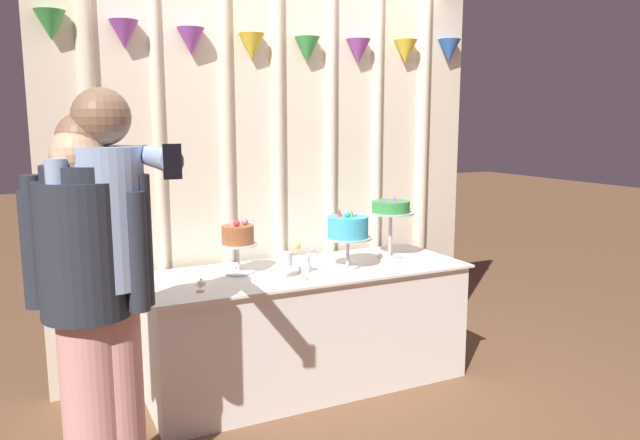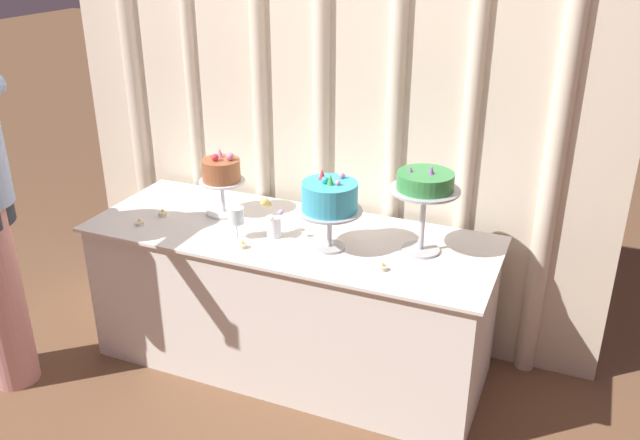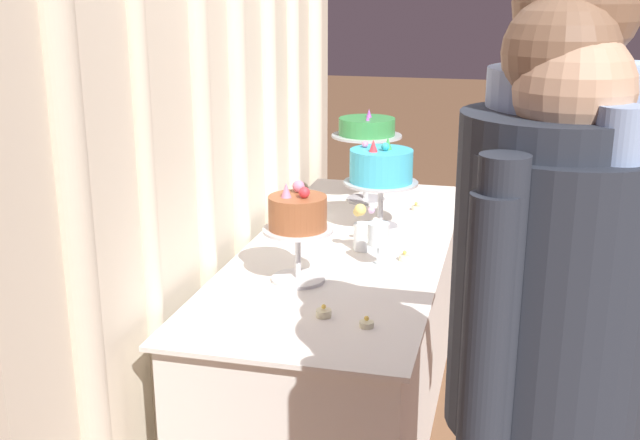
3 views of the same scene
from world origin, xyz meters
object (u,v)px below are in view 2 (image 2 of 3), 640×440
(tealight_far_left, at_px, (140,223))
(cake_display_center, at_px, (330,199))
(cake_display_rightmost, at_px, (425,188))
(tealight_near_right, at_px, (243,246))
(tealight_far_right, at_px, (383,268))
(cake_display_leftmost, at_px, (222,174))
(tealight_near_left, at_px, (163,214))
(flower_vase, at_px, (273,222))
(wine_glass, at_px, (236,216))
(cake_table, at_px, (291,299))

(tealight_far_left, bearing_deg, cake_display_center, 7.58)
(cake_display_rightmost, xyz_separation_m, tealight_near_right, (-0.75, -0.28, -0.29))
(cake_display_center, relative_size, tealight_far_right, 9.33)
(cake_display_leftmost, xyz_separation_m, tealight_near_right, (0.28, -0.31, -0.20))
(cake_display_leftmost, height_order, tealight_far_left, cake_display_leftmost)
(cake_display_leftmost, distance_m, tealight_near_left, 0.36)
(tealight_near_left, bearing_deg, flower_vase, 0.34)
(flower_vase, bearing_deg, cake_display_center, -2.52)
(cake_display_center, bearing_deg, cake_display_rightmost, 18.75)
(cake_display_leftmost, relative_size, wine_glass, 2.18)
(tealight_near_right, height_order, tealight_far_right, same)
(cake_table, bearing_deg, tealight_far_right, -19.40)
(cake_display_rightmost, xyz_separation_m, tealight_near_left, (-1.29, -0.12, -0.29))
(cake_display_leftmost, bearing_deg, cake_table, -11.44)
(cake_table, relative_size, tealight_far_left, 47.13)
(wine_glass, relative_size, tealight_near_right, 3.68)
(tealight_near_left, bearing_deg, tealight_far_left, -106.91)
(wine_glass, height_order, tealight_near_right, wine_glass)
(cake_table, height_order, flower_vase, flower_vase)
(tealight_near_left, distance_m, tealight_near_right, 0.57)
(tealight_far_right, bearing_deg, tealight_near_left, 174.42)
(tealight_far_left, bearing_deg, tealight_near_right, -2.44)
(cake_display_center, distance_m, tealight_near_right, 0.45)
(cake_display_leftmost, bearing_deg, wine_glass, -47.95)
(tealight_far_left, bearing_deg, flower_vase, 11.95)
(tealight_far_left, height_order, tealight_near_right, tealight_near_right)
(flower_vase, height_order, tealight_far_right, flower_vase)
(cake_display_leftmost, relative_size, tealight_far_left, 8.00)
(cake_display_rightmost, height_order, tealight_far_right, cake_display_rightmost)
(flower_vase, xyz_separation_m, tealight_near_right, (-0.07, -0.16, -0.06))
(flower_vase, relative_size, tealight_far_left, 4.48)
(cake_display_center, height_order, flower_vase, cake_display_center)
(cake_display_center, bearing_deg, wine_glass, -171.21)
(flower_vase, bearing_deg, cake_table, 50.55)
(cake_display_leftmost, distance_m, tealight_far_right, 0.99)
(tealight_far_left, bearing_deg, tealight_far_right, 0.86)
(cake_display_rightmost, xyz_separation_m, wine_glass, (-0.83, -0.20, -0.20))
(cake_display_center, xyz_separation_m, tealight_far_right, (0.29, -0.11, -0.23))
(cake_display_leftmost, bearing_deg, cake_display_center, -13.97)
(wine_glass, distance_m, flower_vase, 0.17)
(tealight_far_right, bearing_deg, tealight_far_left, -179.14)
(flower_vase, distance_m, tealight_far_right, 0.60)
(wine_glass, xyz_separation_m, flower_vase, (0.15, 0.08, -0.04))
(cake_table, distance_m, cake_display_center, 0.66)
(flower_vase, relative_size, tealight_near_left, 4.10)
(cake_table, xyz_separation_m, cake_display_leftmost, (-0.40, 0.08, 0.58))
(cake_display_rightmost, bearing_deg, cake_display_center, -161.25)
(wine_glass, bearing_deg, tealight_far_left, -173.48)
(cake_display_center, bearing_deg, cake_display_leftmost, 166.03)
(cake_table, relative_size, cake_display_leftmost, 5.89)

